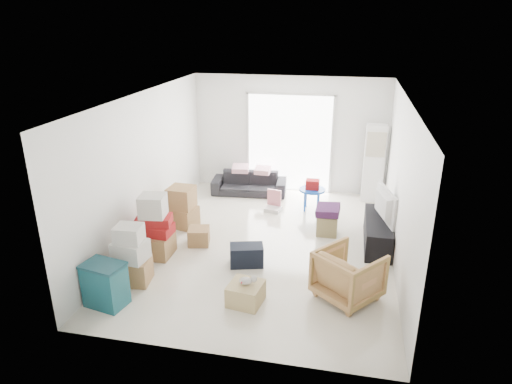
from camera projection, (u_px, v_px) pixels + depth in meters
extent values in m
cube|color=white|center=(265.00, 250.00, 8.43)|extent=(4.50, 6.00, 0.24)
cube|color=white|center=(267.00, 89.00, 7.38)|extent=(4.50, 6.00, 0.24)
cube|color=white|center=(290.00, 133.00, 10.76)|extent=(4.50, 0.24, 2.70)
cube|color=white|center=(214.00, 264.00, 5.05)|extent=(4.50, 0.24, 2.70)
cube|color=white|center=(139.00, 167.00, 8.36)|extent=(0.24, 6.00, 2.70)
cube|color=white|center=(408.00, 185.00, 7.45)|extent=(0.24, 6.00, 2.70)
cube|color=white|center=(289.00, 143.00, 10.70)|extent=(2.00, 0.01, 2.30)
cube|color=silver|center=(248.00, 141.00, 10.88)|extent=(0.06, 0.04, 2.30)
cube|color=silver|center=(332.00, 145.00, 10.50)|extent=(0.06, 0.04, 2.30)
cube|color=silver|center=(290.00, 94.00, 10.28)|extent=(2.10, 0.04, 0.06)
cube|color=white|center=(374.00, 163.00, 10.12)|extent=(0.45, 0.30, 1.75)
cube|color=black|center=(377.00, 232.00, 8.31)|extent=(0.45, 1.50, 0.50)
imported|color=black|center=(379.00, 216.00, 8.20)|extent=(0.82, 1.14, 0.13)
imported|color=black|center=(249.00, 180.00, 10.72)|extent=(1.76, 0.64, 0.67)
cube|color=#F7B4BD|center=(240.00, 162.00, 10.65)|extent=(0.46, 0.38, 0.13)
cube|color=#F7B4BD|center=(263.00, 164.00, 10.54)|extent=(0.34, 0.28, 0.11)
imported|color=tan|center=(349.00, 273.00, 6.66)|extent=(1.12, 1.11, 0.84)
cube|color=#144E59|center=(107.00, 295.00, 6.59)|extent=(0.63, 0.49, 0.31)
cube|color=#144E59|center=(104.00, 276.00, 6.48)|extent=(0.63, 0.49, 0.31)
cube|color=#0C333D|center=(103.00, 265.00, 6.41)|extent=(0.65, 0.51, 0.04)
cube|color=#9E7747|center=(133.00, 271.00, 7.14)|extent=(0.58, 0.50, 0.40)
cube|color=beige|center=(131.00, 251.00, 7.01)|extent=(0.53, 0.45, 0.31)
cube|color=beige|center=(129.00, 234.00, 6.91)|extent=(0.43, 0.39, 0.26)
cube|color=#9E7747|center=(156.00, 244.00, 7.96)|extent=(0.55, 0.55, 0.40)
cube|color=#A5141C|center=(155.00, 229.00, 7.86)|extent=(0.62, 0.42, 0.18)
cube|color=#A5141C|center=(154.00, 220.00, 7.80)|extent=(0.64, 0.48, 0.16)
cube|color=beige|center=(153.00, 206.00, 7.70)|extent=(0.47, 0.45, 0.38)
cube|color=#9E7747|center=(183.00, 216.00, 9.09)|extent=(0.64, 0.57, 0.40)
cube|color=#9E7747|center=(181.00, 197.00, 8.94)|extent=(0.50, 0.50, 0.42)
cube|color=#9E7747|center=(199.00, 236.00, 8.36)|extent=(0.44, 0.44, 0.31)
cube|color=black|center=(247.00, 255.00, 7.65)|extent=(0.62, 0.47, 0.35)
cube|color=#9E895C|center=(327.00, 224.00, 8.74)|extent=(0.39, 0.39, 0.39)
cube|color=#421C48|center=(328.00, 212.00, 8.65)|extent=(0.45, 0.45, 0.14)
cylinder|color=blue|center=(312.00, 190.00, 9.76)|extent=(0.56, 0.56, 0.04)
cylinder|color=blue|center=(319.00, 198.00, 9.94)|extent=(0.04, 0.04, 0.44)
cylinder|color=blue|center=(306.00, 197.00, 10.00)|extent=(0.04, 0.04, 0.44)
cylinder|color=blue|center=(305.00, 202.00, 9.74)|extent=(0.04, 0.04, 0.44)
cylinder|color=blue|center=(318.00, 203.00, 9.69)|extent=(0.04, 0.04, 0.44)
cube|color=#A5141C|center=(312.00, 184.00, 9.71)|extent=(0.28, 0.22, 0.20)
cube|color=silver|center=(273.00, 209.00, 9.83)|extent=(0.38, 0.35, 0.08)
cube|color=#D67282|center=(274.00, 198.00, 9.86)|extent=(0.31, 0.10, 0.36)
cube|color=tan|center=(246.00, 293.00, 6.63)|extent=(0.53, 0.53, 0.31)
ellipsoid|color=#B2ADA8|center=(246.00, 281.00, 6.55)|extent=(0.20, 0.14, 0.11)
cube|color=#B0192D|center=(246.00, 281.00, 6.55)|extent=(0.15, 0.13, 0.03)
sphere|color=#B2ADA8|center=(254.00, 279.00, 6.55)|extent=(0.10, 0.10, 0.10)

